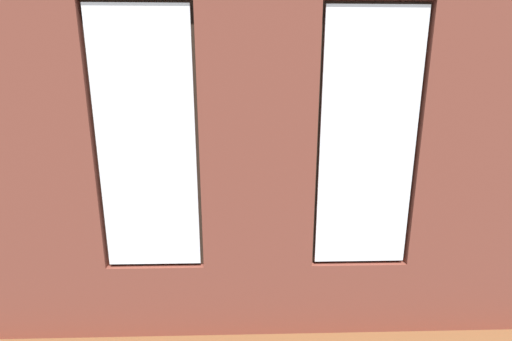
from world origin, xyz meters
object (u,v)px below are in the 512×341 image
at_px(candle_jar, 262,192).
at_px(remote_silver, 251,193).
at_px(remote_black, 236,197).
at_px(tv_flatscreen, 61,184).
at_px(couch_by_window, 180,265).
at_px(potted_plant_by_left_couch, 356,185).
at_px(cup_ceramic, 285,190).
at_px(potted_plant_beside_window_right, 68,252).
at_px(coffee_table, 262,198).
at_px(media_console, 66,220).
at_px(potted_plant_near_tv, 63,232).
at_px(couch_left, 407,207).
at_px(table_plant_small, 269,190).
at_px(potted_plant_corner_near_left, 367,158).

height_order(candle_jar, remote_silver, candle_jar).
bearing_deg(remote_black, tv_flatscreen, -22.83).
xyz_separation_m(couch_by_window, potted_plant_by_left_couch, (-3.03, -3.30, -0.04)).
distance_m(cup_ceramic, potted_plant_beside_window_right, 3.55).
distance_m(couch_by_window, coffee_table, 2.39).
distance_m(remote_silver, remote_black, 0.36).
relative_size(candle_jar, potted_plant_beside_window_right, 0.13).
distance_m(candle_jar, media_console, 3.16).
distance_m(remote_silver, media_console, 2.99).
bearing_deg(potted_plant_near_tv, couch_left, -164.92).
bearing_deg(table_plant_small, remote_black, 0.00).
bearing_deg(potted_plant_beside_window_right, couch_by_window, -175.07).
bearing_deg(media_console, potted_plant_beside_window_right, 118.45).
relative_size(coffee_table, remote_black, 8.92).
xyz_separation_m(table_plant_small, potted_plant_near_tv, (2.66, 1.53, -0.06)).
height_order(remote_black, potted_plant_corner_near_left, potted_plant_corner_near_left).
xyz_separation_m(couch_by_window, coffee_table, (-1.02, -2.17, 0.06)).
xyz_separation_m(table_plant_small, media_console, (3.21, 0.44, -0.32)).
bearing_deg(potted_plant_by_left_couch, remote_silver, 24.89).
bearing_deg(couch_left, media_console, -89.57).
bearing_deg(tv_flatscreen, couch_left, -177.48).
bearing_deg(tv_flatscreen, couch_by_window, 142.47).
bearing_deg(couch_left, tv_flatscreen, -89.60).
xyz_separation_m(coffee_table, remote_black, (0.46, 0.13, 0.06)).
bearing_deg(potted_plant_by_left_couch, media_console, 18.46).
height_order(table_plant_small, media_console, table_plant_small).
xyz_separation_m(coffee_table, potted_plant_beside_window_right, (2.18, 2.27, 0.16)).
height_order(cup_ceramic, media_console, cup_ceramic).
xyz_separation_m(couch_left, coffee_table, (2.41, -0.33, 0.06)).
height_order(couch_left, media_console, couch_left).
distance_m(cup_ceramic, potted_plant_corner_near_left, 2.94).
bearing_deg(remote_silver, potted_plant_by_left_couch, 127.76).
relative_size(cup_ceramic, potted_plant_beside_window_right, 0.12).
bearing_deg(remote_black, potted_plant_corner_near_left, -175.14).
bearing_deg(potted_plant_near_tv, cup_ceramic, -148.46).
bearing_deg(media_console, potted_plant_corner_near_left, -154.23).
relative_size(table_plant_small, potted_plant_near_tv, 0.31).
bearing_deg(potted_plant_corner_near_left, cup_ceramic, 43.03).
bearing_deg(coffee_table, tv_flatscreen, 10.47).
xyz_separation_m(coffee_table, table_plant_small, (-0.11, 0.13, 0.18)).
distance_m(cup_ceramic, potted_plant_by_left_couch, 1.88).
bearing_deg(potted_plant_near_tv, coffee_table, -146.80).
bearing_deg(media_console, potted_plant_by_left_couch, -161.54).
xyz_separation_m(tv_flatscreen, potted_plant_beside_window_right, (-0.92, 1.69, -0.28)).
distance_m(coffee_table, potted_plant_near_tv, 3.04).
xyz_separation_m(coffee_table, potted_plant_near_tv, (2.54, 1.66, 0.12)).
bearing_deg(media_console, remote_black, -170.47).
bearing_deg(couch_by_window, potted_plant_corner_near_left, -129.65).
distance_m(media_console, potted_plant_beside_window_right, 1.95).
bearing_deg(potted_plant_corner_near_left, potted_plant_beside_window_right, 43.01).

